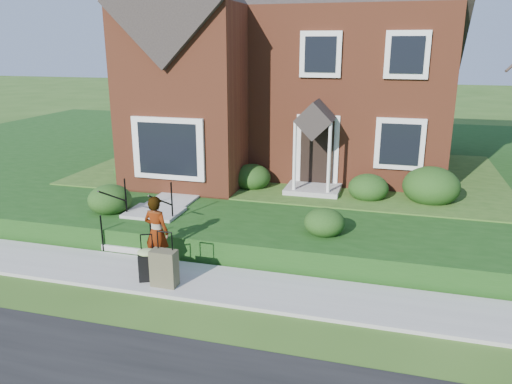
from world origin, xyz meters
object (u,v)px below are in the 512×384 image
(suitcase_black, at_px, (148,263))
(woman, at_px, (157,232))
(front_steps, at_px, (146,224))
(suitcase_olive, at_px, (164,268))

(suitcase_black, bearing_deg, woman, 73.65)
(woman, relative_size, suitcase_black, 1.61)
(woman, bearing_deg, front_steps, -45.60)
(woman, height_order, suitcase_olive, woman)
(front_steps, relative_size, suitcase_olive, 1.74)
(front_steps, distance_m, suitcase_black, 2.42)
(woman, relative_size, suitcase_olive, 1.42)
(front_steps, bearing_deg, suitcase_olive, -54.85)
(suitcase_olive, bearing_deg, suitcase_black, 165.77)
(front_steps, distance_m, suitcase_olive, 2.75)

